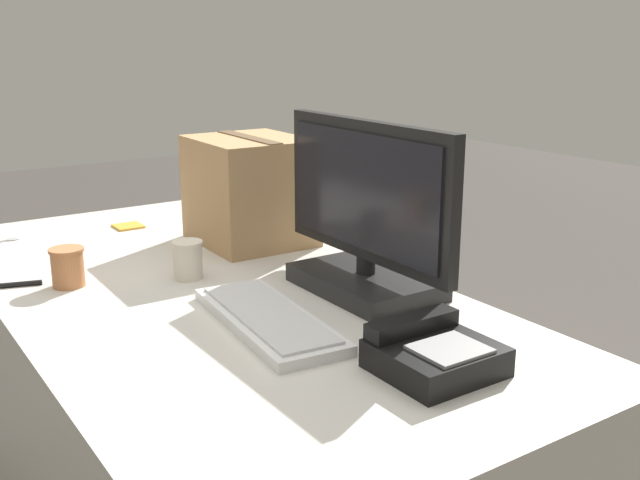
{
  "coord_description": "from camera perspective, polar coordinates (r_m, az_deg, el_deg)",
  "views": [
    {
      "loc": [
        1.51,
        -0.71,
        1.29
      ],
      "look_at": [
        0.25,
        0.14,
        0.87
      ],
      "focal_mm": 42.0,
      "sensor_mm": 36.0,
      "label": 1
    }
  ],
  "objects": [
    {
      "name": "sticky_note_pad",
      "position": [
        2.35,
        -14.4,
        1.03
      ],
      "size": [
        0.08,
        0.08,
        0.01
      ],
      "color": "gold",
      "rests_on": "office_desk"
    },
    {
      "name": "spoon",
      "position": [
        2.3,
        -23.01,
        -0.08
      ],
      "size": [
        0.05,
        0.15,
        0.0
      ],
      "rotation": [
        0.0,
        0.0,
        1.82
      ],
      "color": "#B2B2B7",
      "rests_on": "office_desk"
    },
    {
      "name": "desk_phone",
      "position": [
        1.34,
        8.64,
        -8.56
      ],
      "size": [
        0.18,
        0.2,
        0.08
      ],
      "rotation": [
        0.0,
        0.0,
        -0.0
      ],
      "color": "black",
      "rests_on": "office_desk"
    },
    {
      "name": "keyboard",
      "position": [
        1.52,
        -3.96,
        -6.02
      ],
      "size": [
        0.45,
        0.2,
        0.03
      ],
      "rotation": [
        0.0,
        0.0,
        -0.1
      ],
      "color": "silver",
      "rests_on": "office_desk"
    },
    {
      "name": "office_desk",
      "position": [
        1.91,
        -7.94,
        -13.73
      ],
      "size": [
        1.8,
        0.9,
        0.72
      ],
      "color": "beige",
      "rests_on": "ground_plane"
    },
    {
      "name": "paper_cup_left",
      "position": [
        1.83,
        -18.67,
        -1.97
      ],
      "size": [
        0.08,
        0.08,
        0.09
      ],
      "color": "#BC7547",
      "rests_on": "office_desk"
    },
    {
      "name": "monitor",
      "position": [
        1.68,
        3.53,
        1.19
      ],
      "size": [
        0.56,
        0.22,
        0.39
      ],
      "color": "black",
      "rests_on": "office_desk"
    },
    {
      "name": "pen_marker",
      "position": [
        1.88,
        -22.26,
        -3.16
      ],
      "size": [
        0.05,
        0.12,
        0.01
      ],
      "rotation": [
        0.0,
        0.0,
        4.41
      ],
      "color": "black",
      "rests_on": "office_desk"
    },
    {
      "name": "cardboard_box",
      "position": [
        2.1,
        -5.36,
        3.79
      ],
      "size": [
        0.32,
        0.29,
        0.3
      ],
      "rotation": [
        0.0,
        0.0,
        -0.02
      ],
      "color": "tan",
      "rests_on": "office_desk"
    },
    {
      "name": "paper_cup_right",
      "position": [
        1.82,
        -10.04,
        -1.49
      ],
      "size": [
        0.07,
        0.07,
        0.09
      ],
      "color": "beige",
      "rests_on": "office_desk"
    }
  ]
}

